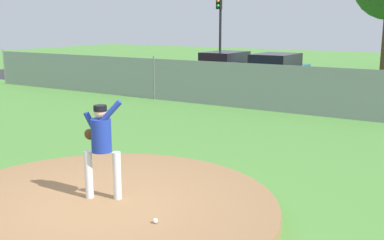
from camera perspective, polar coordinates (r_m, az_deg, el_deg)
The scene contains 9 objects.
ground_plane at distance 12.61m, azimuth 7.62°, elevation -2.34°, with size 80.00×80.00×0.00m, color #4C8438.
asphalt_strip at distance 20.53m, azimuth 17.35°, elevation 2.72°, with size 44.00×7.00×0.01m, color #2B2B2D.
pitchers_mound at distance 7.74m, azimuth -11.15°, elevation -10.71°, with size 5.70×5.70×0.26m, color olive.
pitcher_youth at distance 7.59m, azimuth -11.00°, elevation -2.58°, with size 0.79×0.33×1.64m.
baseball at distance 6.84m, azimuth -4.49°, elevation -12.11°, with size 0.07×0.07×0.07m, color white.
chainlink_fence at distance 16.13m, azimuth 13.51°, elevation 3.50°, with size 31.08×0.07×1.73m.
parked_car_red at distance 22.79m, azimuth 3.99°, elevation 6.07°, with size 1.90×4.28×1.66m.
parked_car_teal at distance 21.60m, azimuth 10.08°, elevation 5.64°, with size 1.98×4.19×1.67m.
traffic_light_near at distance 27.44m, azimuth 3.38°, elevation 12.11°, with size 0.28×0.46×4.68m.
Camera 1 is at (4.92, -5.20, 3.06)m, focal length 43.89 mm.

